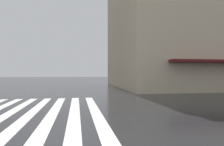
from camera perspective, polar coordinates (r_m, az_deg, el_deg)
name	(u,v)px	position (r m, az deg, el deg)	size (l,w,h in m)	color
ground_plane	(66,143)	(6.13, -12.26, -17.85)	(220.00, 220.00, 0.00)	black
zebra_crossing	(28,116)	(10.23, -21.54, -10.60)	(13.00, 6.50, 0.01)	silver
haussmann_block_corner	(189,0)	(32.90, 19.94, 17.91)	(19.10, 20.19, 24.60)	beige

